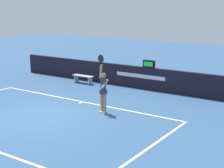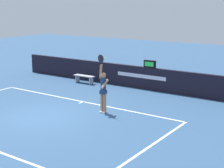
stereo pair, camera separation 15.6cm
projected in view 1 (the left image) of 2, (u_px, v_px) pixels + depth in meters
name	position (u px, v px, depth m)	size (l,w,h in m)	color
ground_plane	(43.00, 116.00, 14.17)	(60.00, 60.00, 0.00)	#2E4F75
court_lines	(37.00, 118.00, 13.93)	(10.34, 6.02, 0.00)	white
back_wall	(127.00, 76.00, 19.30)	(15.14, 0.22, 1.20)	black
speed_display	(149.00, 64.00, 18.37)	(0.67, 0.15, 0.39)	black
tennis_player	(103.00, 89.00, 14.44)	(0.46, 0.50, 2.48)	#A77557
tennis_ball	(106.00, 58.00, 13.97)	(0.07, 0.07, 0.07)	#C6E539
courtside_bench_near	(83.00, 77.00, 20.10)	(1.33, 0.37, 0.46)	#B0AFB3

